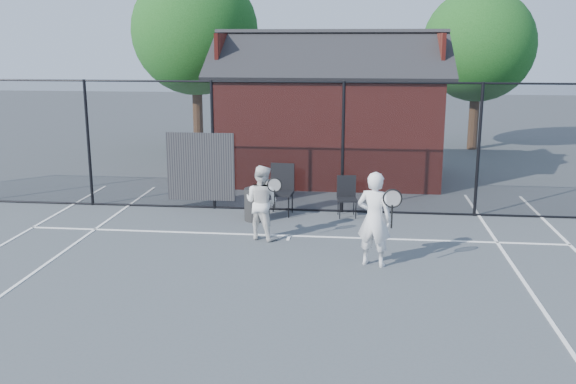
# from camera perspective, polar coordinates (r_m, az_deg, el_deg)

# --- Properties ---
(ground) EXTENTS (80.00, 80.00, 0.00)m
(ground) POSITION_cam_1_polar(r_m,az_deg,el_deg) (10.24, -1.70, -8.85)
(ground) COLOR #484E53
(ground) RESTS_ON ground
(court_lines) EXTENTS (11.02, 18.00, 0.01)m
(court_lines) POSITION_cam_1_polar(r_m,az_deg,el_deg) (9.04, -2.89, -11.94)
(court_lines) COLOR white
(court_lines) RESTS_ON ground
(fence) EXTENTS (22.04, 3.00, 3.00)m
(fence) POSITION_cam_1_polar(r_m,az_deg,el_deg) (14.69, -0.22, 3.81)
(fence) COLOR black
(fence) RESTS_ON ground
(clubhouse) EXTENTS (6.50, 4.36, 4.19)m
(clubhouse) POSITION_cam_1_polar(r_m,az_deg,el_deg) (18.55, 3.68, 6.26)
(clubhouse) COLOR maroon
(clubhouse) RESTS_ON ground
(tree_left) EXTENTS (4.48, 4.48, 6.44)m
(tree_left) POSITION_cam_1_polar(r_m,az_deg,el_deg) (23.63, -8.25, 13.92)
(tree_left) COLOR #2F1F13
(tree_left) RESTS_ON ground
(tree_right) EXTENTS (3.97, 3.97, 5.70)m
(tree_right) POSITION_cam_1_polar(r_m,az_deg,el_deg) (24.26, 16.57, 12.37)
(tree_right) COLOR #2F1F13
(tree_right) RESTS_ON ground
(player_front) EXTENTS (0.80, 0.64, 1.68)m
(player_front) POSITION_cam_1_polar(r_m,az_deg,el_deg) (11.25, 7.69, -2.39)
(player_front) COLOR white
(player_front) RESTS_ON ground
(player_back) EXTENTS (0.89, 0.81, 1.49)m
(player_back) POSITION_cam_1_polar(r_m,az_deg,el_deg) (12.71, -2.35, -0.92)
(player_back) COLOR white
(player_back) RESTS_ON ground
(chair_left) EXTENTS (0.49, 0.50, 0.89)m
(chair_left) POSITION_cam_1_polar(r_m,az_deg,el_deg) (14.41, 5.28, -0.49)
(chair_left) COLOR black
(chair_left) RESTS_ON ground
(chair_right) EXTENTS (0.58, 0.60, 1.13)m
(chair_right) POSITION_cam_1_polar(r_m,az_deg,el_deg) (14.48, -0.65, 0.11)
(chair_right) COLOR black
(chair_right) RESTS_ON ground
(waste_bin) EXTENTS (0.60, 0.60, 0.72)m
(waste_bin) POSITION_cam_1_polar(r_m,az_deg,el_deg) (14.12, -2.91, -1.10)
(waste_bin) COLOR #272727
(waste_bin) RESTS_ON ground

